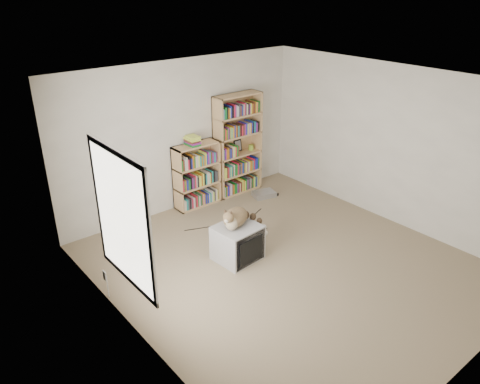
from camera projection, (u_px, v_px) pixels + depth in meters
floor at (286, 265)px, 6.51m from camera, size 4.50×5.00×0.01m
wall_back at (183, 136)px, 7.73m from camera, size 4.50×0.02×2.50m
wall_left at (132, 240)px, 4.68m from camera, size 0.02×5.00×2.50m
wall_right at (393, 146)px, 7.29m from camera, size 0.02×5.00×2.50m
ceiling at (295, 85)px, 5.46m from camera, size 4.50×5.00×0.02m
window at (122, 219)px, 4.77m from camera, size 0.02×1.22×1.52m
crt_tv at (237, 243)px, 6.55m from camera, size 0.63×0.58×0.51m
cat at (240, 219)px, 6.46m from camera, size 0.77×0.46×0.55m
bookcase_tall at (237, 147)px, 8.40m from camera, size 0.91×0.30×1.82m
bookcase_short at (196, 177)px, 8.02m from camera, size 0.81×0.30×1.12m
book_stack at (192, 141)px, 7.69m from camera, size 0.22×0.28×0.15m
green_mug at (251, 147)px, 8.59m from camera, size 0.09×0.09×0.10m
framed_print at (238, 145)px, 8.51m from camera, size 0.16×0.05×0.22m
dvd_player at (264, 194)px, 8.51m from camera, size 0.45×0.37×0.09m
wall_outlet at (105, 276)px, 5.72m from camera, size 0.01×0.08×0.13m
floor_cables at (229, 228)px, 7.45m from camera, size 1.20×0.70×0.01m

